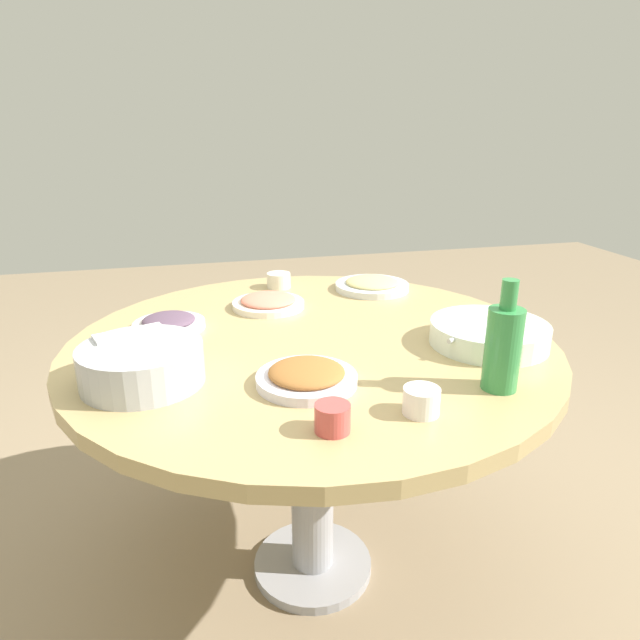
{
  "coord_description": "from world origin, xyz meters",
  "views": [
    {
      "loc": [
        -0.3,
        -1.31,
        1.28
      ],
      "look_at": [
        0.0,
        -0.08,
        0.83
      ],
      "focal_mm": 31.36,
      "sensor_mm": 36.0,
      "label": 1
    }
  ],
  "objects_px": {
    "round_dining_table": "(312,376)",
    "tea_cup_far": "(278,280)",
    "soup_bowl": "(489,334)",
    "tea_cup_side": "(332,418)",
    "rice_bowl": "(142,363)",
    "tea_cup_near": "(421,401)",
    "dish_shrimp": "(268,302)",
    "green_bottle": "(503,346)",
    "dish_eggplant": "(169,323)",
    "dish_noodles": "(372,285)",
    "dish_stirfry": "(307,376)"
  },
  "relations": [
    {
      "from": "dish_noodles",
      "to": "green_bottle",
      "type": "distance_m",
      "value": 0.76
    },
    {
      "from": "rice_bowl",
      "to": "soup_bowl",
      "type": "distance_m",
      "value": 0.83
    },
    {
      "from": "tea_cup_side",
      "to": "green_bottle",
      "type": "bearing_deg",
      "value": 12.08
    },
    {
      "from": "dish_stirfry",
      "to": "tea_cup_side",
      "type": "relative_size",
      "value": 3.29
    },
    {
      "from": "soup_bowl",
      "to": "green_bottle",
      "type": "xyz_separation_m",
      "value": [
        -0.1,
        -0.22,
        0.07
      ]
    },
    {
      "from": "rice_bowl",
      "to": "green_bottle",
      "type": "bearing_deg",
      "value": -15.91
    },
    {
      "from": "rice_bowl",
      "to": "tea_cup_far",
      "type": "xyz_separation_m",
      "value": [
        0.41,
        0.65,
        -0.02
      ]
    },
    {
      "from": "rice_bowl",
      "to": "tea_cup_far",
      "type": "bearing_deg",
      "value": 57.96
    },
    {
      "from": "tea_cup_side",
      "to": "tea_cup_far",
      "type": "bearing_deg",
      "value": 86.14
    },
    {
      "from": "dish_stirfry",
      "to": "tea_cup_far",
      "type": "xyz_separation_m",
      "value": [
        0.07,
        0.74,
        0.01
      ]
    },
    {
      "from": "dish_stirfry",
      "to": "dish_eggplant",
      "type": "distance_m",
      "value": 0.51
    },
    {
      "from": "soup_bowl",
      "to": "tea_cup_near",
      "type": "xyz_separation_m",
      "value": [
        -0.31,
        -0.29,
        -0.0
      ]
    },
    {
      "from": "dish_eggplant",
      "to": "soup_bowl",
      "type": "bearing_deg",
      "value": -21.73
    },
    {
      "from": "soup_bowl",
      "to": "dish_eggplant",
      "type": "distance_m",
      "value": 0.84
    },
    {
      "from": "rice_bowl",
      "to": "tea_cup_side",
      "type": "relative_size",
      "value": 3.95
    },
    {
      "from": "rice_bowl",
      "to": "tea_cup_near",
      "type": "bearing_deg",
      "value": -27.07
    },
    {
      "from": "rice_bowl",
      "to": "tea_cup_near",
      "type": "distance_m",
      "value": 0.59
    },
    {
      "from": "round_dining_table",
      "to": "rice_bowl",
      "type": "relative_size",
      "value": 4.78
    },
    {
      "from": "round_dining_table",
      "to": "tea_cup_far",
      "type": "height_order",
      "value": "tea_cup_far"
    },
    {
      "from": "dish_noodles",
      "to": "dish_eggplant",
      "type": "bearing_deg",
      "value": -161.35
    },
    {
      "from": "soup_bowl",
      "to": "tea_cup_side",
      "type": "relative_size",
      "value": 4.48
    },
    {
      "from": "dish_shrimp",
      "to": "green_bottle",
      "type": "relative_size",
      "value": 0.91
    },
    {
      "from": "tea_cup_near",
      "to": "tea_cup_far",
      "type": "xyz_separation_m",
      "value": [
        -0.12,
        0.92,
        -0.0
      ]
    },
    {
      "from": "dish_eggplant",
      "to": "tea_cup_side",
      "type": "distance_m",
      "value": 0.68
    },
    {
      "from": "dish_shrimp",
      "to": "tea_cup_near",
      "type": "height_order",
      "value": "tea_cup_near"
    },
    {
      "from": "dish_shrimp",
      "to": "dish_noodles",
      "type": "bearing_deg",
      "value": 16.04
    },
    {
      "from": "round_dining_table",
      "to": "tea_cup_side",
      "type": "distance_m",
      "value": 0.48
    },
    {
      "from": "round_dining_table",
      "to": "dish_shrimp",
      "type": "distance_m",
      "value": 0.31
    },
    {
      "from": "round_dining_table",
      "to": "tea_cup_near",
      "type": "bearing_deg",
      "value": -75.07
    },
    {
      "from": "round_dining_table",
      "to": "dish_stirfry",
      "type": "relative_size",
      "value": 5.74
    },
    {
      "from": "soup_bowl",
      "to": "dish_stirfry",
      "type": "height_order",
      "value": "soup_bowl"
    },
    {
      "from": "dish_shrimp",
      "to": "dish_stirfry",
      "type": "relative_size",
      "value": 0.99
    },
    {
      "from": "green_bottle",
      "to": "dish_noodles",
      "type": "bearing_deg",
      "value": 91.57
    },
    {
      "from": "round_dining_table",
      "to": "soup_bowl",
      "type": "relative_size",
      "value": 4.21
    },
    {
      "from": "dish_noodles",
      "to": "tea_cup_near",
      "type": "height_order",
      "value": "tea_cup_near"
    },
    {
      "from": "green_bottle",
      "to": "tea_cup_near",
      "type": "xyz_separation_m",
      "value": [
        -0.2,
        -0.06,
        -0.07
      ]
    },
    {
      "from": "dish_stirfry",
      "to": "green_bottle",
      "type": "relative_size",
      "value": 0.92
    },
    {
      "from": "round_dining_table",
      "to": "tea_cup_side",
      "type": "bearing_deg",
      "value": -98.39
    },
    {
      "from": "green_bottle",
      "to": "dish_shrimp",
      "type": "bearing_deg",
      "value": 120.65
    },
    {
      "from": "dish_eggplant",
      "to": "green_bottle",
      "type": "relative_size",
      "value": 0.81
    },
    {
      "from": "soup_bowl",
      "to": "dish_eggplant",
      "type": "xyz_separation_m",
      "value": [
        -0.78,
        0.31,
        -0.01
      ]
    },
    {
      "from": "tea_cup_near",
      "to": "tea_cup_far",
      "type": "relative_size",
      "value": 0.91
    },
    {
      "from": "rice_bowl",
      "to": "dish_eggplant",
      "type": "bearing_deg",
      "value": 81.02
    },
    {
      "from": "tea_cup_near",
      "to": "round_dining_table",
      "type": "bearing_deg",
      "value": 104.93
    },
    {
      "from": "dish_stirfry",
      "to": "tea_cup_side",
      "type": "bearing_deg",
      "value": -89.03
    },
    {
      "from": "rice_bowl",
      "to": "soup_bowl",
      "type": "height_order",
      "value": "rice_bowl"
    },
    {
      "from": "soup_bowl",
      "to": "dish_noodles",
      "type": "xyz_separation_m",
      "value": [
        -0.13,
        0.53,
        -0.01
      ]
    },
    {
      "from": "soup_bowl",
      "to": "tea_cup_far",
      "type": "bearing_deg",
      "value": 124.04
    },
    {
      "from": "dish_stirfry",
      "to": "tea_cup_near",
      "type": "height_order",
      "value": "tea_cup_near"
    },
    {
      "from": "dish_noodles",
      "to": "tea_cup_far",
      "type": "distance_m",
      "value": 0.32
    }
  ]
}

